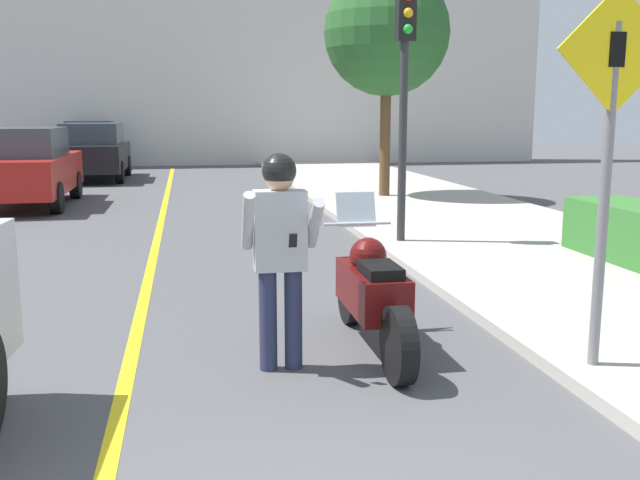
{
  "coord_description": "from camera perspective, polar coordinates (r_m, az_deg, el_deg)",
  "views": [
    {
      "loc": [
        -0.09,
        -2.16,
        2.01
      ],
      "look_at": [
        1.0,
        3.71,
        0.93
      ],
      "focal_mm": 40.0,
      "sensor_mm": 36.0,
      "label": 1
    }
  ],
  "objects": [
    {
      "name": "building_backdrop",
      "position": [
        28.3,
        -10.74,
        15.8
      ],
      "size": [
        28.0,
        1.2,
        9.7
      ],
      "color": "beige",
      "rests_on": "ground"
    },
    {
      "name": "parked_car_black",
      "position": [
        22.34,
        -17.65,
        6.79
      ],
      "size": [
        1.88,
        4.2,
        1.68
      ],
      "color": "black",
      "rests_on": "ground"
    },
    {
      "name": "motorcycle",
      "position": [
        6.07,
        4.16,
        -4.23
      ],
      "size": [
        0.62,
        2.18,
        1.28
      ],
      "color": "black",
      "rests_on": "ground"
    },
    {
      "name": "traffic_light",
      "position": [
        10.57,
        6.78,
        13.62
      ],
      "size": [
        0.26,
        0.3,
        3.64
      ],
      "color": "#2D2D30",
      "rests_on": "sidewalk_curb"
    },
    {
      "name": "parked_car_blue",
      "position": [
        27.9,
        -17.72,
        7.37
      ],
      "size": [
        1.88,
        4.2,
        1.68
      ],
      "color": "black",
      "rests_on": "ground"
    },
    {
      "name": "road_center_line",
      "position": [
        8.41,
        -13.74,
        -3.85
      ],
      "size": [
        0.12,
        36.0,
        0.01
      ],
      "color": "yellow",
      "rests_on": "ground"
    },
    {
      "name": "person_biker",
      "position": [
        5.47,
        -3.21,
        0.02
      ],
      "size": [
        0.59,
        0.47,
        1.7
      ],
      "color": "#282D4C",
      "rests_on": "ground"
    },
    {
      "name": "street_tree",
      "position": [
        16.51,
        5.36,
        16.18
      ],
      "size": [
        2.8,
        2.8,
        5.04
      ],
      "color": "brown",
      "rests_on": "sidewalk_curb"
    },
    {
      "name": "crossing_sign",
      "position": [
        5.59,
        22.1,
        7.18
      ],
      "size": [
        0.91,
        0.08,
        2.78
      ],
      "color": "slate",
      "rests_on": "sidewalk_curb"
    },
    {
      "name": "parked_car_red",
      "position": [
        16.49,
        -22.59,
        5.44
      ],
      "size": [
        1.88,
        4.2,
        1.68
      ],
      "color": "black",
      "rests_on": "ground"
    }
  ]
}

